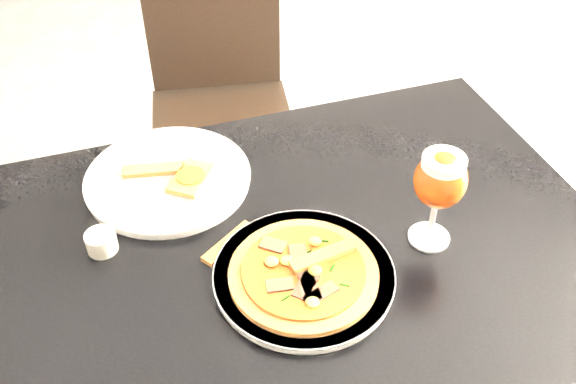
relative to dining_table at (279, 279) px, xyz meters
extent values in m
plane|color=#555558|center=(0.27, 0.32, -0.66)|extent=(6.00, 6.00, 0.00)
cube|color=black|center=(0.00, 0.00, 0.08)|extent=(1.29, 0.94, 0.03)
cylinder|color=black|center=(-0.58, 0.27, -0.30)|extent=(0.05, 0.05, 0.72)
cylinder|color=black|center=(0.49, 0.40, -0.30)|extent=(0.05, 0.05, 0.72)
cube|color=black|center=(-0.02, 0.80, -0.21)|extent=(0.44, 0.44, 0.04)
cylinder|color=black|center=(-0.20, 0.64, -0.45)|extent=(0.04, 0.04, 0.43)
cylinder|color=black|center=(0.14, 0.62, -0.45)|extent=(0.04, 0.04, 0.43)
cylinder|color=black|center=(-0.18, 0.97, -0.45)|extent=(0.04, 0.04, 0.43)
cylinder|color=black|center=(0.15, 0.96, -0.45)|extent=(0.04, 0.04, 0.43)
cube|color=black|center=(-0.01, 0.99, 0.03)|extent=(0.40, 0.05, 0.42)
cylinder|color=silver|center=(0.03, -0.08, 0.10)|extent=(0.34, 0.34, 0.02)
cylinder|color=brown|center=(0.02, -0.09, 0.11)|extent=(0.25, 0.25, 0.01)
cylinder|color=#A62E0D|center=(0.02, -0.09, 0.12)|extent=(0.21, 0.21, 0.01)
cube|color=#46291E|center=(0.05, -0.09, 0.12)|extent=(0.05, 0.03, 0.00)
cube|color=#46291E|center=(0.05, -0.05, 0.12)|extent=(0.05, 0.06, 0.00)
cube|color=#46291E|center=(-0.01, -0.04, 0.12)|extent=(0.05, 0.06, 0.00)
cube|color=#46291E|center=(0.00, -0.09, 0.12)|extent=(0.05, 0.03, 0.00)
cube|color=#46291E|center=(0.00, -0.13, 0.12)|extent=(0.05, 0.06, 0.00)
cube|color=#46291E|center=(0.06, -0.14, 0.12)|extent=(0.05, 0.06, 0.00)
ellipsoid|color=#D8D346|center=(0.04, -0.08, 0.13)|extent=(0.02, 0.02, 0.01)
ellipsoid|color=#D8D346|center=(0.01, -0.03, 0.13)|extent=(0.02, 0.02, 0.01)
ellipsoid|color=#D8D346|center=(0.01, -0.09, 0.13)|extent=(0.02, 0.02, 0.01)
ellipsoid|color=#D8D346|center=(0.00, -0.15, 0.13)|extent=(0.02, 0.02, 0.01)
ellipsoid|color=#D8D346|center=(0.04, -0.10, 0.13)|extent=(0.02, 0.02, 0.01)
cube|color=#10430C|center=(0.03, -0.08, 0.12)|extent=(0.01, 0.02, 0.00)
cube|color=#10430C|center=(0.02, -0.05, 0.12)|extent=(0.01, 0.02, 0.00)
cube|color=#10430C|center=(-0.02, -0.04, 0.12)|extent=(0.01, 0.01, 0.00)
cube|color=#10430C|center=(0.00, -0.08, 0.12)|extent=(0.02, 0.01, 0.00)
cube|color=#10430C|center=(-0.03, -0.10, 0.12)|extent=(0.02, 0.01, 0.00)
cube|color=#10430C|center=(0.01, -0.10, 0.12)|extent=(0.01, 0.01, 0.00)
cube|color=#10430C|center=(0.01, -0.13, 0.12)|extent=(0.01, 0.02, 0.00)
cube|color=#10430C|center=(0.03, -0.16, 0.12)|extent=(0.01, 0.02, 0.00)
cube|color=#10430C|center=(0.04, -0.11, 0.12)|extent=(0.01, 0.01, 0.00)
cube|color=#10430C|center=(0.07, -0.11, 0.12)|extent=(0.02, 0.01, 0.00)
cube|color=#10430C|center=(0.04, -0.09, 0.12)|extent=(0.02, 0.01, 0.00)
cube|color=#10430C|center=(0.06, -0.07, 0.12)|extent=(0.01, 0.01, 0.00)
cube|color=brown|center=(0.06, -0.07, 0.13)|extent=(0.12, 0.06, 0.01)
cylinder|color=silver|center=(-0.18, 0.22, 0.10)|extent=(0.41, 0.41, 0.02)
cube|color=brown|center=(-0.21, 0.23, 0.11)|extent=(0.12, 0.04, 0.01)
cube|color=brown|center=(-0.14, 0.19, 0.11)|extent=(0.10, 0.12, 0.01)
cylinder|color=#A62E0D|center=(-0.14, 0.19, 0.12)|extent=(0.06, 0.06, 0.00)
cube|color=brown|center=(-0.09, 0.02, 0.09)|extent=(0.11, 0.10, 0.01)
cylinder|color=beige|center=(-0.31, 0.05, 0.11)|extent=(0.05, 0.05, 0.04)
cylinder|color=gold|center=(-0.31, 0.05, 0.12)|extent=(0.05, 0.05, 0.01)
cylinder|color=silver|center=(0.27, -0.03, 0.09)|extent=(0.08, 0.08, 0.01)
cylinder|color=silver|center=(0.27, -0.03, 0.14)|extent=(0.01, 0.01, 0.08)
ellipsoid|color=#97360E|center=(0.27, -0.03, 0.23)|extent=(0.09, 0.09, 0.10)
cylinder|color=white|center=(0.27, -0.03, 0.27)|extent=(0.07, 0.07, 0.02)
camera|label=1|loc=(-0.14, -0.78, 0.92)|focal=40.00mm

